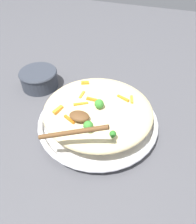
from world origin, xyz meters
The scene contains 16 objects.
ground_plane centered at (0.00, 0.00, 0.00)m, with size 2.40×2.40×0.00m, color #4C4C51.
serving_bowl centered at (0.00, 0.00, 0.02)m, with size 0.38×0.38×0.04m.
pasta_mound centered at (0.00, 0.00, 0.07)m, with size 0.33×0.32×0.07m, color beige.
carrot_piece_0 centered at (0.10, 0.07, 0.10)m, with size 0.03×0.01×0.01m, color orange.
carrot_piece_1 centered at (0.02, 0.00, 0.11)m, with size 0.04×0.01×0.01m, color orange.
carrot_piece_2 centered at (0.05, 0.09, 0.10)m, with size 0.04×0.01×0.01m, color orange.
carrot_piece_3 centered at (-0.07, -0.04, 0.10)m, with size 0.04×0.01×0.01m, color orange.
carrot_piece_4 centered at (0.07, -0.08, 0.10)m, with size 0.02×0.01×0.01m, color orange.
carrot_piece_5 centered at (0.06, -0.02, 0.10)m, with size 0.03×0.01×0.01m, color orange.
carrot_piece_6 centered at (-0.09, -0.05, 0.10)m, with size 0.03×0.01×0.01m, color orange.
carrot_piece_7 centered at (0.04, 0.03, 0.11)m, with size 0.04×0.01×0.01m, color orange.
broccoli_floret_0 centered at (-0.01, 0.02, 0.12)m, with size 0.03×0.03×0.03m.
broccoli_floret_1 centered at (-0.08, 0.11, 0.11)m, with size 0.02×0.02×0.02m.
broccoli_floret_2 centered at (-0.01, 0.11, 0.12)m, with size 0.03×0.03×0.03m.
serving_spoon centered at (0.02, 0.11, 0.12)m, with size 0.17×0.13×0.07m.
companion_bowl centered at (0.28, -0.13, 0.04)m, with size 0.14×0.14×0.07m.
Camera 1 is at (-0.16, 0.47, 0.53)m, focal length 35.76 mm.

